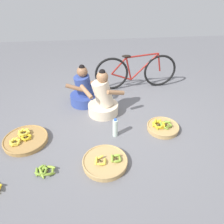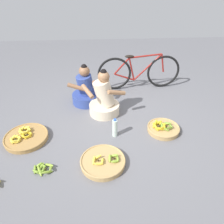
{
  "view_description": "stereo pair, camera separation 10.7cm",
  "coord_description": "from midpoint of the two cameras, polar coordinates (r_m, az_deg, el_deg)",
  "views": [
    {
      "loc": [
        -0.29,
        -2.78,
        2.11
      ],
      "look_at": [
        0.0,
        -0.2,
        0.35
      ],
      "focal_mm": 33.96,
      "sensor_mm": 36.0,
      "label": 1
    },
    {
      "loc": [
        -0.18,
        -2.79,
        2.11
      ],
      "look_at": [
        0.0,
        -0.2,
        0.35
      ],
      "focal_mm": 33.96,
      "sensor_mm": 36.0,
      "label": 2
    }
  ],
  "objects": [
    {
      "name": "bicycle_leaning",
      "position": [
        4.44,
        7.98,
        10.58
      ],
      "size": [
        1.7,
        0.12,
        0.73
      ],
      "color": "black",
      "rests_on": "ground"
    },
    {
      "name": "banana_basket_back_left",
      "position": [
        3.41,
        14.48,
        -4.28
      ],
      "size": [
        0.5,
        0.5,
        0.16
      ],
      "color": "tan",
      "rests_on": "ground"
    },
    {
      "name": "vendor_woman_behind",
      "position": [
        3.94,
        -6.25,
        5.61
      ],
      "size": [
        0.67,
        0.52,
        0.76
      ],
      "color": "#334793",
      "rests_on": "ground"
    },
    {
      "name": "water_bottle",
      "position": [
        3.16,
        1.75,
        -4.32
      ],
      "size": [
        0.08,
        0.08,
        0.31
      ],
      "color": "silver",
      "rests_on": "ground"
    },
    {
      "name": "loose_bananas_back_right",
      "position": [
        2.87,
        -17.11,
        -14.39
      ],
      "size": [
        0.27,
        0.23,
        0.09
      ],
      "color": "olive",
      "rests_on": "ground"
    },
    {
      "name": "ground_plane",
      "position": [
        3.5,
        0.65,
        -2.92
      ],
      "size": [
        10.0,
        10.0,
        0.0
      ],
      "primitive_type": "plane",
      "color": "slate"
    },
    {
      "name": "banana_basket_mid_left",
      "position": [
        3.38,
        -21.32,
        -6.31
      ],
      "size": [
        0.64,
        0.64,
        0.15
      ],
      "color": "#A87F47",
      "rests_on": "ground"
    },
    {
      "name": "vendor_woman_front",
      "position": [
        3.6,
        -1.28,
        3.23
      ],
      "size": [
        0.73,
        0.52,
        0.82
      ],
      "color": "beige",
      "rests_on": "ground"
    },
    {
      "name": "banana_basket_back_center",
      "position": [
        2.81,
        -1.32,
        -13.2
      ],
      "size": [
        0.59,
        0.59,
        0.14
      ],
      "color": "tan",
      "rests_on": "ground"
    }
  ]
}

